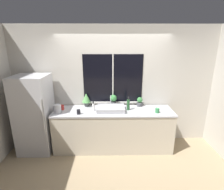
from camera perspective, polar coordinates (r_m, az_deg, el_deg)
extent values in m
plane|color=#937F60|center=(3.96, 0.45, -19.16)|extent=(14.00, 14.00, 0.00)
cube|color=#BCB7AD|center=(4.05, 0.28, 2.87)|extent=(8.00, 0.06, 2.70)
cube|color=black|center=(3.97, 0.30, 5.33)|extent=(1.34, 0.01, 1.09)
cube|color=silver|center=(3.97, 0.30, 5.31)|extent=(0.02, 0.01, 1.09)
cube|color=silver|center=(4.11, 0.28, -2.35)|extent=(1.40, 0.04, 0.03)
cube|color=#BCB7AD|center=(5.30, -25.87, 4.54)|extent=(0.06, 7.00, 2.70)
cube|color=#BCB7AD|center=(5.36, 25.79, 4.68)|extent=(0.06, 7.00, 2.70)
cube|color=beige|center=(4.01, 0.37, -11.32)|extent=(2.57, 0.66, 0.87)
cube|color=#ADADB2|center=(3.81, 0.38, -5.29)|extent=(2.60, 0.68, 0.03)
cube|color=#B7B7BC|center=(4.12, -23.94, -5.78)|extent=(0.69, 0.67, 1.69)
cylinder|color=silver|center=(3.68, -21.61, -6.79)|extent=(0.02, 0.02, 0.76)
cube|color=#ADADB2|center=(3.78, -0.38, -4.47)|extent=(0.59, 0.41, 0.09)
cylinder|color=#B7B7BC|center=(4.01, -0.40, -3.65)|extent=(0.04, 0.04, 0.03)
cylinder|color=#B7B7BC|center=(3.96, -0.40, -1.82)|extent=(0.02, 0.02, 0.24)
cylinder|color=#4C4C51|center=(4.06, -8.32, -2.99)|extent=(0.09, 0.09, 0.10)
cone|color=#569951|center=(4.01, -8.42, -0.88)|extent=(0.19, 0.19, 0.21)
cylinder|color=#4C4C51|center=(4.02, 0.43, -2.89)|extent=(0.11, 0.11, 0.12)
sphere|color=#387A3D|center=(3.98, 0.43, -1.02)|extent=(0.16, 0.16, 0.16)
cylinder|color=#4C4C51|center=(4.09, 8.98, -3.01)|extent=(0.13, 0.13, 0.09)
sphere|color=#387A3D|center=(4.05, 9.05, -1.58)|extent=(0.13, 0.13, 0.13)
cylinder|color=white|center=(3.79, -6.06, -3.95)|extent=(0.05, 0.05, 0.16)
cylinder|color=black|center=(3.76, -6.11, -2.51)|extent=(0.02, 0.02, 0.04)
cylinder|color=#235128|center=(3.81, 5.33, -3.19)|extent=(0.06, 0.06, 0.23)
cylinder|color=black|center=(3.76, 5.39, -1.04)|extent=(0.03, 0.03, 0.07)
cylinder|color=#38844C|center=(3.79, 14.57, -4.90)|extent=(0.09, 0.09, 0.10)
cylinder|color=black|center=(3.66, -10.86, -5.43)|extent=(0.08, 0.08, 0.10)
cylinder|color=#B72D28|center=(3.98, -16.04, -3.92)|extent=(0.09, 0.09, 0.10)
cylinder|color=#B2B2B7|center=(3.83, -17.37, -4.30)|extent=(0.15, 0.15, 0.18)
cone|color=#B2B2B7|center=(3.80, -17.49, -2.93)|extent=(0.13, 0.13, 0.02)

